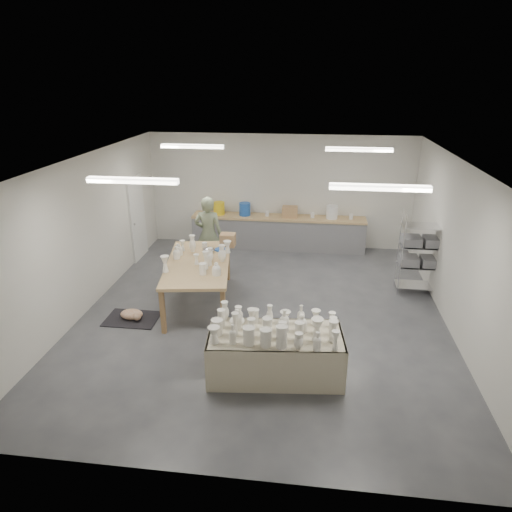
# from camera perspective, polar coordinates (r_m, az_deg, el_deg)

# --- Properties ---
(room) EXTENTS (8.00, 8.02, 3.00)m
(room) POSITION_cam_1_polar(r_m,az_deg,el_deg) (8.42, 0.25, 5.51)
(room) COLOR #424449
(room) RESTS_ON ground
(back_counter) EXTENTS (4.60, 0.60, 1.24)m
(back_counter) POSITION_cam_1_polar(r_m,az_deg,el_deg) (12.29, 2.73, 3.11)
(back_counter) COLOR tan
(back_counter) RESTS_ON ground
(wire_shelf) EXTENTS (0.88, 0.48, 1.80)m
(wire_shelf) POSITION_cam_1_polar(r_m,az_deg,el_deg) (10.24, 19.89, 0.46)
(wire_shelf) COLOR silver
(wire_shelf) RESTS_ON ground
(drying_table) EXTENTS (2.15, 1.18, 1.10)m
(drying_table) POSITION_cam_1_polar(r_m,az_deg,el_deg) (7.22, 2.38, -11.77)
(drying_table) COLOR olive
(drying_table) RESTS_ON ground
(work_table) EXTENTS (1.58, 2.61, 1.30)m
(work_table) POSITION_cam_1_polar(r_m,az_deg,el_deg) (9.26, -6.85, -0.55)
(work_table) COLOR tan
(work_table) RESTS_ON ground
(rug) EXTENTS (1.00, 0.70, 0.02)m
(rug) POSITION_cam_1_polar(r_m,az_deg,el_deg) (9.22, -15.22, -7.58)
(rug) COLOR black
(rug) RESTS_ON ground
(cat) EXTENTS (0.49, 0.38, 0.19)m
(cat) POSITION_cam_1_polar(r_m,az_deg,el_deg) (9.16, -15.20, -7.06)
(cat) COLOR white
(cat) RESTS_ON rug
(potter) EXTENTS (0.67, 0.44, 1.82)m
(potter) POSITION_cam_1_polar(r_m,az_deg,el_deg) (10.79, -5.96, 2.71)
(potter) COLOR gray
(potter) RESTS_ON ground
(red_stool) EXTENTS (0.37, 0.37, 0.33)m
(red_stool) POSITION_cam_1_polar(r_m,az_deg,el_deg) (11.25, -5.53, 0.18)
(red_stool) COLOR #AB1821
(red_stool) RESTS_ON ground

